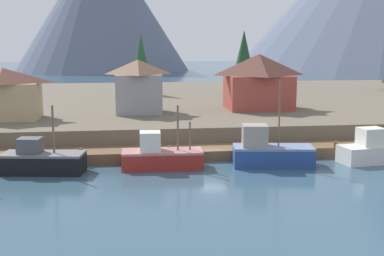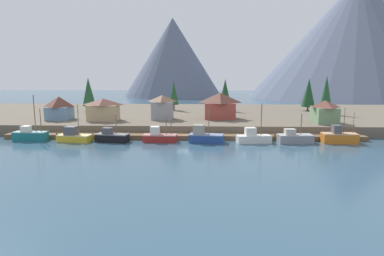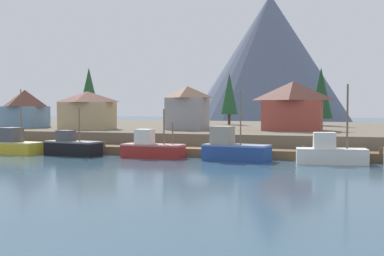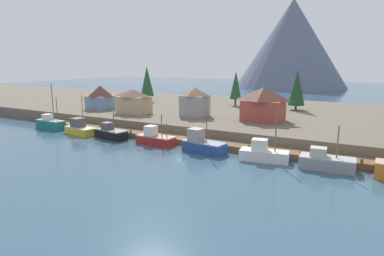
{
  "view_description": "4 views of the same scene",
  "coord_description": "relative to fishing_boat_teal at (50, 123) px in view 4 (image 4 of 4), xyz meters",
  "views": [
    {
      "loc": [
        -7.93,
        -45.96,
        11.27
      ],
      "look_at": [
        -1.46,
        3.58,
        2.62
      ],
      "focal_mm": 48.14,
      "sensor_mm": 36.0,
      "label": 1
    },
    {
      "loc": [
        4.6,
        -71.43,
        14.44
      ],
      "look_at": [
        1.99,
        1.21,
        2.55
      ],
      "focal_mm": 31.21,
      "sensor_mm": 36.0,
      "label": 2
    },
    {
      "loc": [
        17.7,
        -57.27,
        5.97
      ],
      "look_at": [
        -1.21,
        1.96,
        3.33
      ],
      "focal_mm": 48.81,
      "sensor_mm": 36.0,
      "label": 3
    },
    {
      "loc": [
        28.69,
        -48.38,
        14.43
      ],
      "look_at": [
        0.12,
        2.9,
        2.67
      ],
      "focal_mm": 30.77,
      "sensor_mm": 36.0,
      "label": 4
    }
  ],
  "objects": [
    {
      "name": "house_tan",
      "position": [
        12.03,
        14.05,
        4.2
      ],
      "size": [
        7.84,
        5.08,
        5.66
      ],
      "color": "tan",
      "rests_on": "shoreline_bank"
    },
    {
      "name": "fishing_boat_teal",
      "position": [
        0.0,
        0.0,
        0.0
      ],
      "size": [
        7.16,
        2.59,
        9.96
      ],
      "rotation": [
        0.0,
        0.0,
        -0.02
      ],
      "color": "#196B70",
      "rests_on": "ground_plane"
    },
    {
      "name": "fishing_boat_white",
      "position": [
        48.21,
        -0.57,
        -0.08
      ],
      "size": [
        7.41,
        3.64,
        8.19
      ],
      "rotation": [
        0.0,
        0.0,
        0.15
      ],
      "color": "silver",
      "rests_on": "ground_plane"
    },
    {
      "name": "shoreline_bank",
      "position": [
        33.2,
        33.41,
        0.06
      ],
      "size": [
        400.0,
        56.0,
        2.5
      ],
      "primitive_type": "cube",
      "color": "#665B4C",
      "rests_on": "ground_plane"
    },
    {
      "name": "house_red",
      "position": [
        42.04,
        18.82,
        4.86
      ],
      "size": [
        8.38,
        6.39,
        6.94
      ],
      "color": "#9E4238",
      "rests_on": "shoreline_bank"
    },
    {
      "name": "conifer_back_left",
      "position": [
        1.75,
        33.27,
        7.65
      ],
      "size": [
        4.02,
        4.02,
        10.78
      ],
      "color": "#4C3823",
      "rests_on": "shoreline_bank"
    },
    {
      "name": "conifer_mid_left",
      "position": [
        44.6,
        38.26,
        7.05
      ],
      "size": [
        4.11,
        4.11,
        10.23
      ],
      "color": "#4C3823",
      "rests_on": "shoreline_bank"
    },
    {
      "name": "house_grey",
      "position": [
        26.85,
        17.2,
        4.56
      ],
      "size": [
        5.69,
        5.09,
        6.38
      ],
      "color": "gray",
      "rests_on": "shoreline_bank"
    },
    {
      "name": "fishing_boat_red",
      "position": [
        28.24,
        -0.2,
        -0.13
      ],
      "size": [
        7.2,
        2.96,
        5.6
      ],
      "rotation": [
        0.0,
        0.0,
        -0.04
      ],
      "color": "maroon",
      "rests_on": "ground_plane"
    },
    {
      "name": "house_blue",
      "position": [
        -0.11,
        15.68,
        4.4
      ],
      "size": [
        5.96,
        6.06,
        6.04
      ],
      "color": "#6689A8",
      "rests_on": "shoreline_bank"
    },
    {
      "name": "fishing_boat_grey",
      "position": [
        56.91,
        -0.43,
        -0.12
      ],
      "size": [
        7.28,
        3.38,
        6.2
      ],
      "rotation": [
        0.0,
        0.0,
        0.07
      ],
      "color": "gray",
      "rests_on": "ground_plane"
    },
    {
      "name": "mountain_west_peak",
      "position": [
        17.56,
        149.23,
        23.58
      ],
      "size": [
        62.87,
        62.87,
        49.54
      ],
      "primitive_type": "cone",
      "color": "slate",
      "rests_on": "ground_plane"
    },
    {
      "name": "conifer_near_right",
      "position": [
        27.92,
        38.94,
        7.04
      ],
      "size": [
        3.19,
        3.19,
        9.61
      ],
      "color": "#4C3823",
      "rests_on": "shoreline_bank"
    },
    {
      "name": "dock",
      "position": [
        33.2,
        3.4,
        -0.69
      ],
      "size": [
        80.0,
        4.0,
        1.6
      ],
      "color": "brown",
      "rests_on": "ground_plane"
    },
    {
      "name": "ground_plane",
      "position": [
        33.2,
        21.41,
        -1.69
      ],
      "size": [
        400.0,
        400.0,
        1.0
      ],
      "primitive_type": "cube",
      "color": "#335166"
    },
    {
      "name": "fishing_boat_black",
      "position": [
        18.1,
        -0.6,
        -0.15
      ],
      "size": [
        7.21,
        3.75,
        5.81
      ],
      "rotation": [
        0.0,
        0.0,
        -0.16
      ],
      "color": "black",
      "rests_on": "ground_plane"
    },
    {
      "name": "fishing_boat_yellow",
      "position": [
        9.89,
        -0.66,
        -0.05
      ],
      "size": [
        7.44,
        3.88,
        8.03
      ],
      "rotation": [
        0.0,
        0.0,
        -0.15
      ],
      "color": "gold",
      "rests_on": "ground_plane"
    },
    {
      "name": "fishing_boat_blue",
      "position": [
        38.04,
        -0.64,
        0.07
      ],
      "size": [
        7.44,
        3.88,
        7.56
      ],
      "rotation": [
        0.0,
        0.0,
        -0.15
      ],
      "color": "navy",
      "rests_on": "ground_plane"
    }
  ]
}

